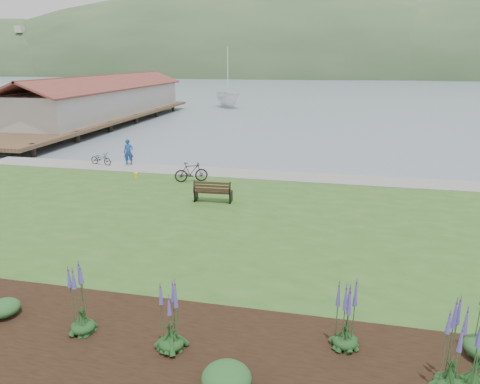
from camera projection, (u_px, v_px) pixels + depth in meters
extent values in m
plane|color=slate|center=(202.00, 219.00, 20.05)|extent=(600.00, 600.00, 0.00)
cube|color=#2E591F|center=(188.00, 231.00, 18.12)|extent=(34.00, 20.00, 0.40)
cube|color=gray|center=(234.00, 173.00, 26.36)|extent=(34.00, 2.20, 0.03)
cube|color=black|center=(201.00, 356.00, 10.18)|extent=(24.00, 4.40, 0.04)
cube|color=#4C3826|center=(99.00, 117.00, 48.07)|extent=(8.00, 36.00, 0.30)
cube|color=#B2ADA3|center=(107.00, 101.00, 49.44)|extent=(6.40, 28.00, 3.00)
cube|color=black|center=(213.00, 191.00, 21.09)|extent=(1.84, 0.73, 0.06)
cube|color=black|center=(212.00, 187.00, 20.67)|extent=(1.82, 0.27, 0.57)
cube|color=black|center=(196.00, 196.00, 21.30)|extent=(0.10, 0.63, 0.50)
cube|color=black|center=(231.00, 197.00, 21.04)|extent=(0.10, 0.63, 0.50)
imported|color=navy|center=(128.00, 150.00, 28.09)|extent=(0.88, 0.75, 2.04)
imported|color=black|center=(101.00, 159.00, 28.36)|extent=(0.85, 1.68, 0.84)
imported|color=black|center=(191.00, 172.00, 24.44)|extent=(1.26, 1.96, 1.14)
imported|color=silver|center=(228.00, 108.00, 65.34)|extent=(15.07, 15.11, 28.13)
cube|color=yellow|center=(136.00, 175.00, 25.45)|extent=(0.26, 0.31, 0.29)
ellipsoid|color=#153915|center=(171.00, 343.00, 10.34)|extent=(0.62, 0.62, 0.31)
cone|color=#4A4095|center=(169.00, 307.00, 10.04)|extent=(0.36, 0.36, 1.71)
ellipsoid|color=#153915|center=(345.00, 341.00, 10.42)|extent=(0.62, 0.62, 0.31)
cone|color=#4A4095|center=(348.00, 305.00, 10.11)|extent=(0.40, 0.40, 1.74)
ellipsoid|color=#153915|center=(449.00, 383.00, 9.09)|extent=(0.62, 0.62, 0.31)
cone|color=#4A4095|center=(457.00, 338.00, 8.75)|extent=(0.40, 0.40, 1.93)
ellipsoid|color=#153915|center=(83.00, 327.00, 10.98)|extent=(0.62, 0.62, 0.31)
cone|color=#4A4095|center=(78.00, 285.00, 10.62)|extent=(0.36, 0.36, 2.08)
ellipsoid|color=#1E4C21|center=(4.00, 308.00, 11.70)|extent=(0.86, 0.86, 0.43)
ellipsoid|color=#1E4C21|center=(226.00, 379.00, 9.04)|extent=(1.08, 1.08, 0.54)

